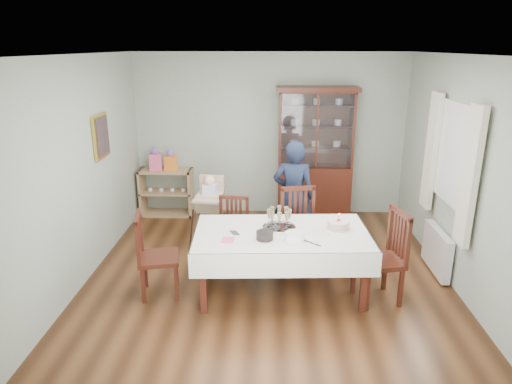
{
  "coord_description": "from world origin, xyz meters",
  "views": [
    {
      "loc": [
        0.03,
        -5.08,
        2.8
      ],
      "look_at": [
        -0.15,
        0.2,
        1.09
      ],
      "focal_mm": 32.0,
      "sensor_mm": 36.0,
      "label": 1
    }
  ],
  "objects_px": {
    "chair_far_right": "(300,247)",
    "high_chair": "(211,219)",
    "dining_table": "(281,261)",
    "chair_end_right": "(379,274)",
    "champagne_tray": "(279,222)",
    "chair_end_left": "(158,271)",
    "woman": "(293,196)",
    "china_cabinet": "(315,152)",
    "sideboard": "(167,192)",
    "chair_far_left": "(232,246)",
    "gift_bag_pink": "(155,160)",
    "birthday_cake": "(338,225)",
    "gift_bag_orange": "(171,161)"
  },
  "relations": [
    {
      "from": "chair_far_right",
      "to": "high_chair",
      "type": "xyz_separation_m",
      "value": [
        -1.24,
        0.67,
        0.1
      ]
    },
    {
      "from": "dining_table",
      "to": "chair_end_right",
      "type": "relative_size",
      "value": 1.92
    },
    {
      "from": "chair_end_right",
      "to": "champagne_tray",
      "type": "relative_size",
      "value": 2.74
    },
    {
      "from": "chair_end_left",
      "to": "woman",
      "type": "xyz_separation_m",
      "value": [
        1.62,
        1.33,
        0.49
      ]
    },
    {
      "from": "china_cabinet",
      "to": "sideboard",
      "type": "distance_m",
      "value": 2.6
    },
    {
      "from": "woman",
      "to": "china_cabinet",
      "type": "bearing_deg",
      "value": -99.8
    },
    {
      "from": "chair_far_left",
      "to": "champagne_tray",
      "type": "relative_size",
      "value": 2.34
    },
    {
      "from": "dining_table",
      "to": "gift_bag_pink",
      "type": "xyz_separation_m",
      "value": [
        -2.06,
        2.51,
        0.58
      ]
    },
    {
      "from": "woman",
      "to": "birthday_cake",
      "type": "xyz_separation_m",
      "value": [
        0.47,
        -1.14,
        0.02
      ]
    },
    {
      "from": "birthday_cake",
      "to": "dining_table",
      "type": "bearing_deg",
      "value": -172.75
    },
    {
      "from": "high_chair",
      "to": "gift_bag_pink",
      "type": "bearing_deg",
      "value": 137.11
    },
    {
      "from": "woman",
      "to": "gift_bag_pink",
      "type": "bearing_deg",
      "value": -22.2
    },
    {
      "from": "high_chair",
      "to": "champagne_tray",
      "type": "xyz_separation_m",
      "value": [
        0.95,
        -1.13,
        0.42
      ]
    },
    {
      "from": "chair_far_right",
      "to": "chair_end_left",
      "type": "distance_m",
      "value": 1.82
    },
    {
      "from": "china_cabinet",
      "to": "chair_far_left",
      "type": "distance_m",
      "value": 2.38
    },
    {
      "from": "champagne_tray",
      "to": "gift_bag_pink",
      "type": "height_order",
      "value": "gift_bag_pink"
    },
    {
      "from": "champagne_tray",
      "to": "birthday_cake",
      "type": "relative_size",
      "value": 1.33
    },
    {
      "from": "champagne_tray",
      "to": "woman",
      "type": "bearing_deg",
      "value": 78.98
    },
    {
      "from": "gift_bag_pink",
      "to": "high_chair",
      "type": "bearing_deg",
      "value": -49.79
    },
    {
      "from": "chair_far_left",
      "to": "dining_table",
      "type": "bearing_deg",
      "value": -39.28
    },
    {
      "from": "woman",
      "to": "birthday_cake",
      "type": "bearing_deg",
      "value": 119.79
    },
    {
      "from": "woman",
      "to": "champagne_tray",
      "type": "distance_m",
      "value": 1.14
    },
    {
      "from": "chair_far_left",
      "to": "birthday_cake",
      "type": "relative_size",
      "value": 3.11
    },
    {
      "from": "dining_table",
      "to": "china_cabinet",
      "type": "distance_m",
      "value": 2.68
    },
    {
      "from": "sideboard",
      "to": "chair_far_left",
      "type": "bearing_deg",
      "value": -55.77
    },
    {
      "from": "birthday_cake",
      "to": "chair_end_right",
      "type": "bearing_deg",
      "value": -27.5
    },
    {
      "from": "sideboard",
      "to": "gift_bag_orange",
      "type": "bearing_deg",
      "value": -10.88
    },
    {
      "from": "chair_far_right",
      "to": "woman",
      "type": "relative_size",
      "value": 0.68
    },
    {
      "from": "woman",
      "to": "champagne_tray",
      "type": "xyz_separation_m",
      "value": [
        -0.22,
        -1.11,
        0.04
      ]
    },
    {
      "from": "china_cabinet",
      "to": "chair_end_right",
      "type": "distance_m",
      "value": 2.82
    },
    {
      "from": "dining_table",
      "to": "chair_end_right",
      "type": "xyz_separation_m",
      "value": [
        1.11,
        -0.15,
        -0.07
      ]
    },
    {
      "from": "chair_end_left",
      "to": "gift_bag_pink",
      "type": "distance_m",
      "value": 2.77
    },
    {
      "from": "dining_table",
      "to": "birthday_cake",
      "type": "bearing_deg",
      "value": 7.25
    },
    {
      "from": "chair_end_right",
      "to": "gift_bag_pink",
      "type": "bearing_deg",
      "value": -142.66
    },
    {
      "from": "high_chair",
      "to": "gift_bag_pink",
      "type": "distance_m",
      "value": 1.75
    },
    {
      "from": "chair_end_right",
      "to": "champagne_tray",
      "type": "xyz_separation_m",
      "value": [
        -1.14,
        0.26,
        0.52
      ]
    },
    {
      "from": "sideboard",
      "to": "chair_far_left",
      "type": "distance_m",
      "value": 2.28
    },
    {
      "from": "champagne_tray",
      "to": "gift_bag_pink",
      "type": "distance_m",
      "value": 3.15
    },
    {
      "from": "chair_far_right",
      "to": "woman",
      "type": "bearing_deg",
      "value": 85.08
    },
    {
      "from": "chair_far_right",
      "to": "gift_bag_orange",
      "type": "bearing_deg",
      "value": 125.77
    },
    {
      "from": "chair_far_right",
      "to": "chair_end_right",
      "type": "distance_m",
      "value": 1.11
    },
    {
      "from": "chair_far_right",
      "to": "woman",
      "type": "distance_m",
      "value": 0.82
    },
    {
      "from": "dining_table",
      "to": "gift_bag_pink",
      "type": "height_order",
      "value": "gift_bag_pink"
    },
    {
      "from": "china_cabinet",
      "to": "gift_bag_orange",
      "type": "bearing_deg",
      "value": 179.96
    },
    {
      "from": "champagne_tray",
      "to": "gift_bag_orange",
      "type": "bearing_deg",
      "value": 126.56
    },
    {
      "from": "china_cabinet",
      "to": "chair_end_left",
      "type": "distance_m",
      "value": 3.41
    },
    {
      "from": "sideboard",
      "to": "champagne_tray",
      "type": "height_order",
      "value": "champagne_tray"
    },
    {
      "from": "sideboard",
      "to": "champagne_tray",
      "type": "bearing_deg",
      "value": -52.1
    },
    {
      "from": "sideboard",
      "to": "chair_far_left",
      "type": "height_order",
      "value": "chair_far_left"
    },
    {
      "from": "dining_table",
      "to": "chair_end_left",
      "type": "relative_size",
      "value": 2.06
    }
  ]
}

